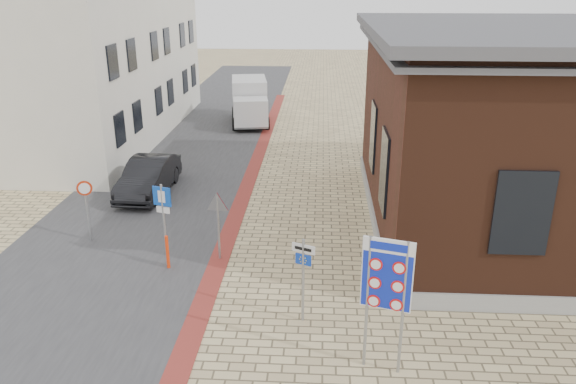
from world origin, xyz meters
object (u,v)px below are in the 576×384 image
(sedan, at_px, (149,177))
(essen_sign, at_px, (303,268))
(parking_sign, at_px, (163,211))
(box_truck, at_px, (250,101))
(border_sign, at_px, (387,277))
(bollard, at_px, (168,252))

(sedan, distance_m, essen_sign, 10.91)
(parking_sign, bearing_deg, box_truck, 106.08)
(border_sign, bearing_deg, sedan, 144.61)
(box_truck, distance_m, bollard, 18.30)
(box_truck, bearing_deg, essen_sign, -88.04)
(sedan, xyz_separation_m, bollard, (2.40, -6.21, -0.19))
(bollard, bearing_deg, box_truck, 89.35)
(box_truck, xyz_separation_m, border_sign, (5.72, -22.58, 0.97))
(parking_sign, relative_size, bollard, 2.47)
(essen_sign, relative_size, parking_sign, 0.86)
(box_truck, bearing_deg, border_sign, -84.49)
(sedan, relative_size, box_truck, 0.84)
(border_sign, bearing_deg, parking_sign, 159.69)
(border_sign, xyz_separation_m, parking_sign, (-6.00, 4.44, -0.50))
(box_truck, relative_size, bollard, 4.88)
(sedan, relative_size, border_sign, 1.37)
(border_sign, distance_m, essen_sign, 2.68)
(box_truck, height_order, bollard, box_truck)
(sedan, xyz_separation_m, border_sign, (8.33, -10.51, 1.59))
(sedan, relative_size, essen_sign, 1.92)
(essen_sign, distance_m, parking_sign, 4.96)
(essen_sign, xyz_separation_m, bollard, (-4.12, 2.50, -0.96))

